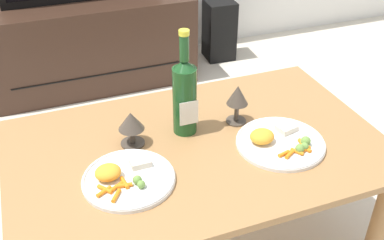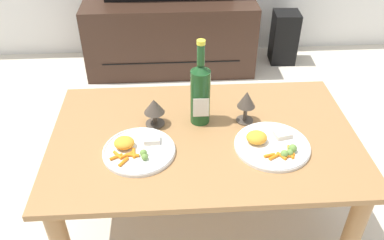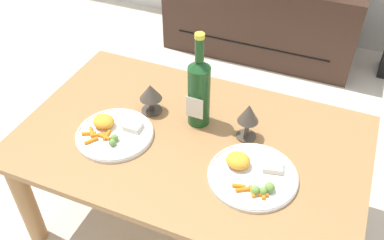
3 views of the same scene
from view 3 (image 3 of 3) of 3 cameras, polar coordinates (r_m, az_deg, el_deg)
ground_plane at (r=1.87m, az=-0.12°, el=-13.09°), size 6.40×6.40×0.00m
dining_table at (r=1.57m, az=-0.14°, el=-4.52°), size 1.22×0.76×0.48m
tv_stand at (r=2.82m, az=9.36°, el=13.78°), size 1.19×0.46×0.51m
wine_bottle at (r=1.49m, az=0.93°, el=4.02°), size 0.08×0.08×0.37m
goblet_left at (r=1.58m, az=-5.54°, el=3.50°), size 0.08×0.08×0.12m
goblet_right at (r=1.47m, az=7.50°, el=0.60°), size 0.07×0.07×0.14m
dinner_plate_left at (r=1.54m, az=-10.39°, el=-1.64°), size 0.28×0.28×0.05m
dinner_plate_right at (r=1.39m, az=7.99°, el=-7.14°), size 0.29×0.29×0.06m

